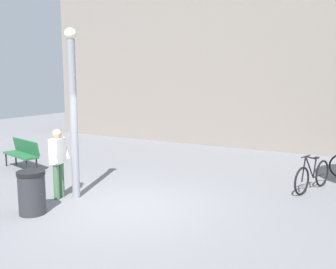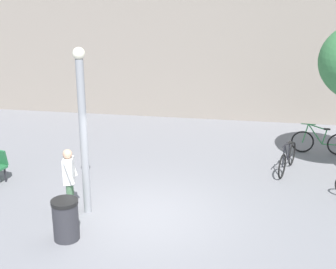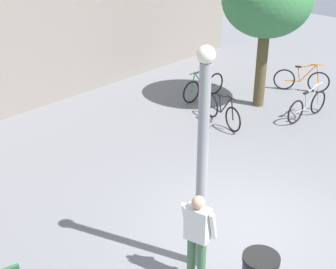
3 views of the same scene
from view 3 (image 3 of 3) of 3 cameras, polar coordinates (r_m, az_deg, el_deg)
name	(u,v)px [view 3 (image 3 of 3)]	position (r m, az deg, el deg)	size (l,w,h in m)	color
ground_plane	(245,227)	(9.92, 9.01, -10.59)	(36.00, 36.00, 0.00)	slate
lamppost	(203,157)	(7.76, 4.05, -2.61)	(0.28, 0.28, 3.97)	gray
person_by_lamppost	(197,233)	(8.09, 3.45, -11.39)	(0.37, 0.62, 1.67)	#47704C
plaza_tree	(267,0)	(14.50, 11.50, 15.14)	(2.57, 2.57, 4.33)	brown
bicycle_green	(203,87)	(15.57, 4.15, 5.55)	(1.81, 0.17, 0.97)	black
bicycle_black	(222,111)	(13.84, 6.32, 2.70)	(0.61, 1.74, 0.97)	black
bicycle_orange	(302,80)	(16.72, 15.33, 6.15)	(0.94, 1.60, 0.97)	black
bicycle_silver	(307,106)	(14.67, 15.95, 3.22)	(1.81, 0.22, 0.97)	black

